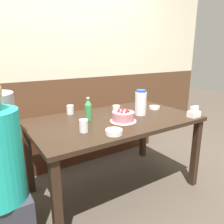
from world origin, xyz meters
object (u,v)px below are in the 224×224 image
at_px(soju_bottle, 88,109).
at_px(bowl_rice_small, 154,107).
at_px(bench_seat, 79,139).
at_px(glass_tumbler_short, 84,126).
at_px(birthday_cake, 123,117).
at_px(glass_shot_small, 70,110).
at_px(water_pitcher, 141,103).
at_px(bowl_soup_white, 114,132).
at_px(glass_water_tall, 116,109).
at_px(napkin_holder, 194,113).

xyz_separation_m(soju_bottle, bowl_rice_small, (0.78, -0.03, -0.08)).
distance_m(bench_seat, glass_tumbler_short, 1.20).
distance_m(birthday_cake, glass_shot_small, 0.57).
bearing_deg(bench_seat, water_pitcher, -71.59).
height_order(soju_bottle, bowl_soup_white, soju_bottle).
distance_m(soju_bottle, glass_water_tall, 0.35).
bearing_deg(glass_tumbler_short, soju_bottle, 56.18).
height_order(bench_seat, bowl_rice_small, bowl_rice_small).
bearing_deg(water_pitcher, birthday_cake, -162.26).
height_order(glass_water_tall, glass_tumbler_short, glass_tumbler_short).
relative_size(soju_bottle, napkin_holder, 1.89).
relative_size(water_pitcher, bowl_rice_small, 2.23).
bearing_deg(bench_seat, bowl_soup_white, -100.96).
relative_size(water_pitcher, glass_water_tall, 3.16).
height_order(birthday_cake, glass_water_tall, birthday_cake).
distance_m(bowl_soup_white, glass_tumbler_short, 0.24).
bearing_deg(birthday_cake, glass_tumbler_short, -173.17).
distance_m(water_pitcher, bowl_soup_white, 0.60).
distance_m(water_pitcher, bowl_rice_small, 0.31).
bearing_deg(glass_shot_small, glass_water_tall, -28.46).
height_order(bench_seat, glass_shot_small, glass_shot_small).
height_order(bowl_rice_small, glass_tumbler_short, glass_tumbler_short).
bearing_deg(bowl_soup_white, glass_shot_small, 94.58).
relative_size(water_pitcher, bowl_soup_white, 1.91).
height_order(napkin_holder, bowl_rice_small, napkin_holder).
height_order(bench_seat, water_pitcher, water_pitcher).
distance_m(soju_bottle, bowl_rice_small, 0.79).
bearing_deg(soju_bottle, napkin_holder, -27.70).
distance_m(napkin_holder, bowl_rice_small, 0.44).
relative_size(glass_water_tall, glass_shot_small, 0.88).
distance_m(bench_seat, glass_water_tall, 0.88).
distance_m(bench_seat, birthday_cake, 1.09).
relative_size(birthday_cake, glass_water_tall, 3.00).
height_order(napkin_holder, bowl_soup_white, napkin_holder).
bearing_deg(water_pitcher, bowl_soup_white, -149.38).
xyz_separation_m(bench_seat, glass_tumbler_short, (-0.39, -1.00, 0.55)).
relative_size(soju_bottle, bowl_soup_white, 1.62).
distance_m(bowl_soup_white, glass_shot_small, 0.70).
xyz_separation_m(glass_tumbler_short, glass_shot_small, (0.11, 0.53, -0.01)).
distance_m(bowl_rice_small, glass_water_tall, 0.45).
distance_m(glass_water_tall, glass_tumbler_short, 0.60).
bearing_deg(bench_seat, soju_bottle, -106.50).
relative_size(bowl_rice_small, glass_water_tall, 1.42).
bearing_deg(glass_shot_small, birthday_cake, -58.33).
bearing_deg(birthday_cake, bowl_soup_white, -138.15).
bearing_deg(glass_shot_small, bench_seat, 58.80).
relative_size(birthday_cake, glass_tumbler_short, 2.35).
relative_size(soju_bottle, glass_shot_small, 2.35).
bearing_deg(bowl_rice_small, soju_bottle, 177.55).
height_order(birthday_cake, glass_tumbler_short, birthday_cake).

